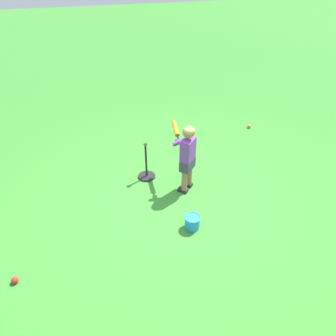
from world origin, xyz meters
TOP-DOWN VIEW (x-y plane):
  - ground_plane at (0.00, 0.00)m, footprint 40.00×40.00m
  - child_batter at (0.30, -0.20)m, footprint 0.77×0.35m
  - play_ball_far_right at (-0.80, 2.21)m, footprint 0.08×0.08m
  - play_ball_midfield at (1.85, -2.15)m, footprint 0.08×0.08m
  - batting_tee at (0.75, 0.31)m, footprint 0.28×0.28m
  - toy_bucket at (-0.55, 0.00)m, footprint 0.22×0.22m

SIDE VIEW (x-z plane):
  - ground_plane at x=0.00m, z-range 0.00..0.00m
  - play_ball_midfield at x=1.85m, z-range 0.00..0.08m
  - play_ball_far_right at x=-0.80m, z-range 0.00..0.08m
  - toy_bucket at x=-0.55m, z-range 0.00..0.19m
  - batting_tee at x=0.75m, z-range -0.21..0.41m
  - child_batter at x=0.30m, z-range 0.11..1.19m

